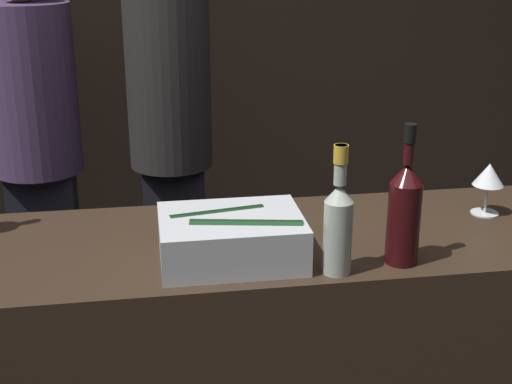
# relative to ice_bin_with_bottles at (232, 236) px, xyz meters

# --- Properties ---
(wall_back_chalkboard) EXTENTS (6.40, 0.06, 2.80)m
(wall_back_chalkboard) POSITION_rel_ice_bin_with_bottles_xyz_m (0.08, 2.15, 0.33)
(wall_back_chalkboard) COLOR black
(wall_back_chalkboard) RESTS_ON ground_plane
(ice_bin_with_bottles) EXTENTS (0.35, 0.27, 0.12)m
(ice_bin_with_bottles) POSITION_rel_ice_bin_with_bottles_xyz_m (0.00, 0.00, 0.00)
(ice_bin_with_bottles) COLOR #B7BABF
(ice_bin_with_bottles) RESTS_ON bar_counter
(wine_glass) EXTENTS (0.09, 0.09, 0.15)m
(wine_glass) POSITION_rel_ice_bin_with_bottles_xyz_m (0.77, 0.19, 0.05)
(wine_glass) COLOR silver
(wine_glass) RESTS_ON bar_counter
(rose_wine_bottle) EXTENTS (0.07, 0.07, 0.32)m
(rose_wine_bottle) POSITION_rel_ice_bin_with_bottles_xyz_m (0.24, -0.11, 0.07)
(rose_wine_bottle) COLOR #9EA899
(rose_wine_bottle) RESTS_ON bar_counter
(red_wine_bottle_black_foil) EXTENTS (0.08, 0.08, 0.35)m
(red_wine_bottle_black_foil) POSITION_rel_ice_bin_with_bottles_xyz_m (0.41, -0.08, 0.08)
(red_wine_bottle_black_foil) COLOR black
(red_wine_bottle_black_foil) RESTS_ON bar_counter
(person_in_hoodie) EXTENTS (0.39, 0.39, 1.73)m
(person_in_hoodie) POSITION_rel_ice_bin_with_bottles_xyz_m (-0.67, 1.53, -0.11)
(person_in_hoodie) COLOR black
(person_in_hoodie) RESTS_ON ground_plane
(person_blond_tee) EXTENTS (0.35, 0.35, 1.84)m
(person_blond_tee) POSITION_rel_ice_bin_with_bottles_xyz_m (-0.09, 1.31, -0.04)
(person_blond_tee) COLOR black
(person_blond_tee) RESTS_ON ground_plane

